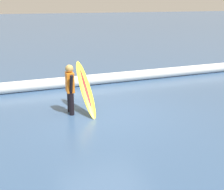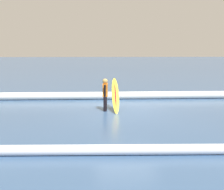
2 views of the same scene
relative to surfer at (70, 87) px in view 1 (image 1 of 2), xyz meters
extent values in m
plane|color=#37567F|center=(-0.86, 0.36, -0.77)|extent=(154.42, 154.42, 0.00)
cylinder|color=black|center=(-0.01, -0.14, -0.46)|extent=(0.14, 0.14, 0.62)
cylinder|color=black|center=(0.01, 0.14, -0.46)|extent=(0.14, 0.14, 0.62)
cube|color=orange|center=(0.00, 0.00, 0.13)|extent=(0.23, 0.36, 0.54)
sphere|color=#AF8C4A|center=(0.00, 0.00, 0.50)|extent=(0.22, 0.22, 0.22)
cylinder|color=black|center=(-0.02, -0.21, 0.13)|extent=(0.09, 0.20, 0.53)
cylinder|color=black|center=(0.02, 0.21, 0.13)|extent=(0.09, 0.23, 0.53)
ellipsoid|color=yellow|center=(-0.43, 0.04, -0.10)|extent=(0.33, 1.38, 1.36)
ellipsoid|color=red|center=(-0.43, 0.04, -0.10)|extent=(0.13, 1.11, 1.10)
cylinder|color=white|center=(1.22, -2.74, -0.57)|extent=(24.41, 0.40, 0.39)
camera|label=1|loc=(2.10, 8.11, 2.24)|focal=50.45mm
camera|label=2|loc=(0.26, 11.88, 1.87)|focal=45.33mm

